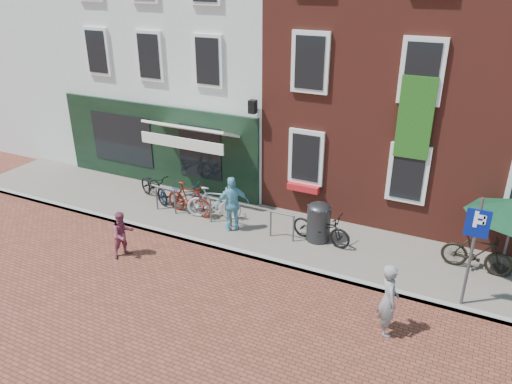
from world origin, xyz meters
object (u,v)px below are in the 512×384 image
at_px(litter_bin, 319,220).
at_px(bicycle_4, 321,227).
at_px(cafe_person, 233,204).
at_px(bicycle_0, 154,187).
at_px(boy, 123,234).
at_px(woman, 389,300).
at_px(bicycle_3, 214,203).
at_px(parking_sign, 474,239).
at_px(bicycle_2, 183,195).
at_px(bicycle_5, 477,253).
at_px(bicycle_1, 189,199).

distance_m(litter_bin, bicycle_4, 0.23).
height_order(cafe_person, bicycle_0, cafe_person).
distance_m(boy, bicycle_0, 3.40).
distance_m(woman, bicycle_3, 6.58).
bearing_deg(woman, cafe_person, 40.14).
distance_m(parking_sign, bicycle_2, 8.75).
xyz_separation_m(cafe_person, bicycle_4, (2.58, 0.44, -0.38)).
xyz_separation_m(woman, bicycle_5, (1.55, 3.24, -0.23)).
bearing_deg(bicycle_5, boy, 113.44).
xyz_separation_m(boy, bicycle_1, (0.33, 2.75, -0.04)).
distance_m(litter_bin, bicycle_2, 4.57).
xyz_separation_m(cafe_person, bicycle_5, (6.60, 0.78, -0.32)).
distance_m(bicycle_2, bicycle_4, 4.69).
bearing_deg(bicycle_0, bicycle_1, -77.48).
height_order(parking_sign, bicycle_4, parking_sign).
bearing_deg(bicycle_4, bicycle_1, 99.43).
height_order(woman, bicycle_2, woman).
relative_size(parking_sign, boy, 2.05).
relative_size(parking_sign, bicycle_1, 1.57).
relative_size(parking_sign, bicycle_4, 1.52).
relative_size(bicycle_1, bicycle_2, 0.97).
xyz_separation_m(bicycle_3, bicycle_4, (3.45, 0.04, -0.05)).
bearing_deg(cafe_person, parking_sign, 130.65).
xyz_separation_m(bicycle_2, bicycle_4, (4.69, -0.13, 0.00)).
distance_m(litter_bin, bicycle_0, 5.83).
xyz_separation_m(litter_bin, bicycle_4, (0.12, -0.10, -0.17)).
height_order(bicycle_2, bicycle_4, same).
relative_size(cafe_person, bicycle_5, 0.98).
xyz_separation_m(bicycle_2, bicycle_3, (1.23, -0.17, 0.05)).
relative_size(bicycle_0, bicycle_2, 1.00).
relative_size(bicycle_4, bicycle_5, 1.03).
height_order(bicycle_1, bicycle_5, same).
bearing_deg(woman, parking_sign, -64.50).
height_order(litter_bin, bicycle_2, litter_bin).
relative_size(litter_bin, bicycle_2, 0.69).
xyz_separation_m(woman, bicycle_0, (-8.41, 3.16, -0.28)).
bearing_deg(cafe_person, boy, 7.87).
bearing_deg(woman, litter_bin, 16.87).
bearing_deg(woman, bicycle_5, -49.51).
xyz_separation_m(litter_bin, bicycle_0, (-5.83, 0.17, -0.17)).
bearing_deg(boy, bicycle_0, 46.67).
height_order(boy, bicycle_0, boy).
bearing_deg(bicycle_4, bicycle_5, -77.34).
height_order(cafe_person, bicycle_5, cafe_person).
distance_m(boy, bicycle_1, 2.77).
relative_size(boy, bicycle_0, 0.74).
bearing_deg(bicycle_2, cafe_person, -107.74).
bearing_deg(cafe_person, bicycle_0, -53.87).
distance_m(bicycle_0, bicycle_4, 5.95).
xyz_separation_m(litter_bin, parking_sign, (3.98, -1.37, 1.09)).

